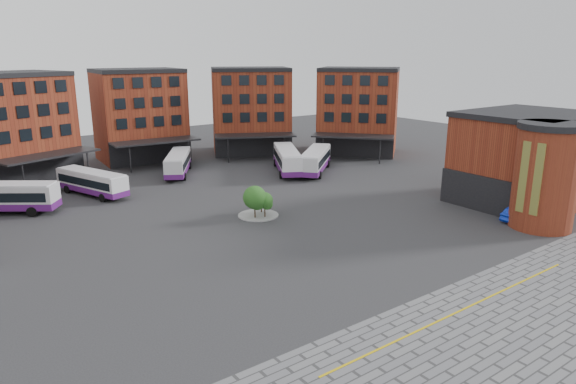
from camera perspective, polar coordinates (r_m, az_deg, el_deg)
ground at (r=45.58m, az=2.87°, el=-6.87°), size 160.00×160.00×0.00m
yellow_line at (r=38.35m, az=18.94°, el=-12.20°), size 26.00×0.15×0.02m
main_building at (r=74.87m, az=-19.03°, el=6.85°), size 94.14×42.48×14.60m
east_building at (r=63.98m, az=25.20°, el=3.14°), size 17.40×15.40×10.60m
tree_island at (r=54.72m, az=-3.29°, el=-0.93°), size 4.40×4.40×3.59m
bus_b at (r=64.34m, az=-29.28°, el=-0.50°), size 11.34×9.21×3.37m
bus_c at (r=67.65m, az=-20.96°, el=1.02°), size 6.07×11.10×3.07m
bus_d at (r=75.70m, az=-12.11°, el=3.19°), size 8.06×10.95×3.17m
bus_e at (r=75.55m, az=-0.10°, el=3.64°), size 8.48×12.14×3.47m
bus_f at (r=75.39m, az=3.06°, el=3.54°), size 10.77×9.86×3.35m
blue_car at (r=59.04m, az=24.13°, el=-2.26°), size 4.47×1.75×1.45m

